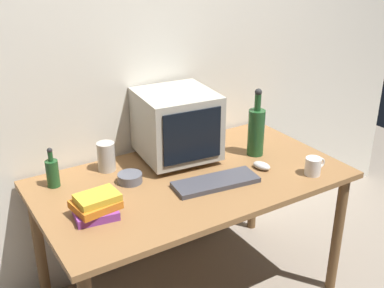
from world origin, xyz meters
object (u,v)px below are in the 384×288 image
crt_monitor (176,125)px  keyboard (216,182)px  book_stack (96,206)px  metal_canister (106,157)px  bottle_short (52,172)px  cd_spindle (130,178)px  bottle_tall (256,130)px  mug (313,166)px  computer_mouse (262,166)px

crt_monitor → keyboard: size_ratio=1.00×
book_stack → metal_canister: (0.21, 0.38, 0.02)m
bottle_short → keyboard: bearing=-30.7°
cd_spindle → bottle_tall: bearing=-5.4°
keyboard → bottle_tall: bearing=31.7°
book_stack → mug: size_ratio=1.72×
crt_monitor → bottle_short: (-0.66, 0.04, -0.12)m
mug → metal_canister: bearing=145.4°
crt_monitor → book_stack: (-0.58, -0.32, -0.14)m
metal_canister → bottle_short: bearing=-175.0°
computer_mouse → metal_canister: size_ratio=0.67×
keyboard → mug: 0.51m
bottle_short → metal_canister: (0.28, 0.02, 0.00)m
keyboard → bottle_tall: 0.43m
bottle_tall → cd_spindle: size_ratio=3.12×
keyboard → book_stack: 0.60m
bottle_short → metal_canister: 0.29m
mug → metal_canister: (-0.86, 0.59, 0.03)m
mug → cd_spindle: 0.92m
book_stack → keyboard: bearing=-3.6°
mug → book_stack: bearing=169.0°
bottle_tall → book_stack: 0.99m
crt_monitor → cd_spindle: (-0.33, -0.11, -0.17)m
crt_monitor → book_stack: size_ratio=2.03×
bottle_short → cd_spindle: size_ratio=1.68×
computer_mouse → bottle_tall: bottle_tall is taller
book_stack → cd_spindle: size_ratio=1.72×
keyboard → mug: mug is taller
bottle_short → mug: 1.28m
computer_mouse → cd_spindle: 0.68m
book_stack → mug: book_stack is taller
crt_monitor → book_stack: bearing=-151.5°
computer_mouse → keyboard: bearing=169.5°
bottle_tall → bottle_short: bottle_tall is taller
bottle_short → book_stack: size_ratio=0.97×
crt_monitor → keyboard: bearing=-88.0°
crt_monitor → mug: size_ratio=3.50×
bottle_tall → mug: 0.37m
crt_monitor → mug: (0.49, -0.52, -0.15)m
bottle_short → book_stack: bottle_short is taller
mug → bottle_short: bearing=153.6°
computer_mouse → bottle_tall: 0.22m
keyboard → bottle_tall: size_ratio=1.12×
bottle_tall → bottle_short: size_ratio=1.86×
bottle_short → cd_spindle: (0.33, -0.16, -0.05)m
bottle_short → book_stack: bearing=-78.3°
bottle_tall → keyboard: bearing=-155.6°
metal_canister → crt_monitor: bearing=-10.3°
mug → cd_spindle: bearing=153.4°
mug → cd_spindle: (-0.82, 0.41, -0.02)m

